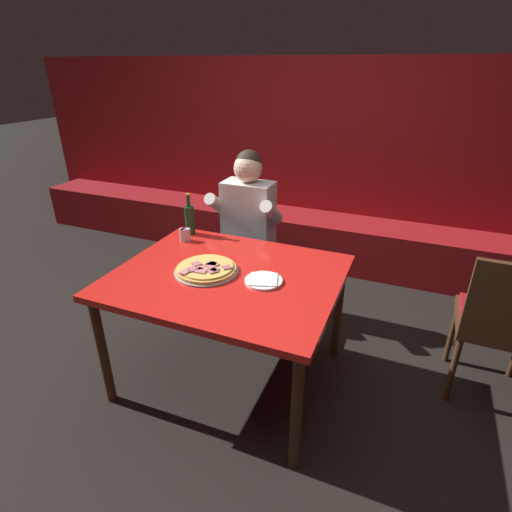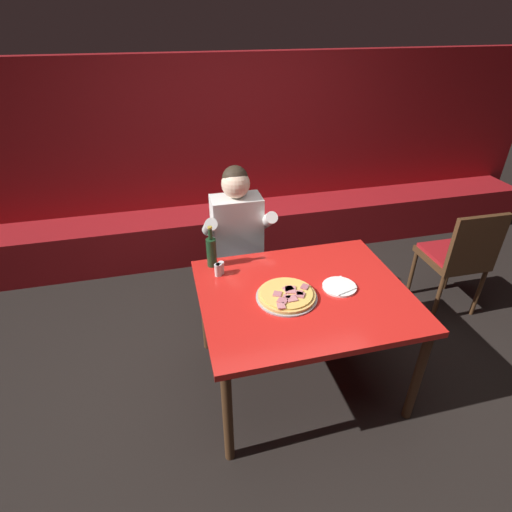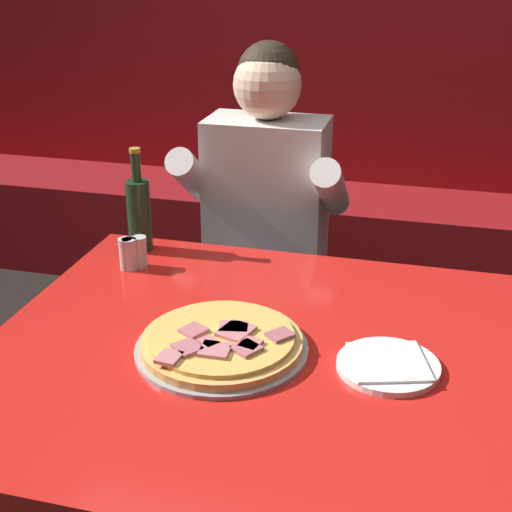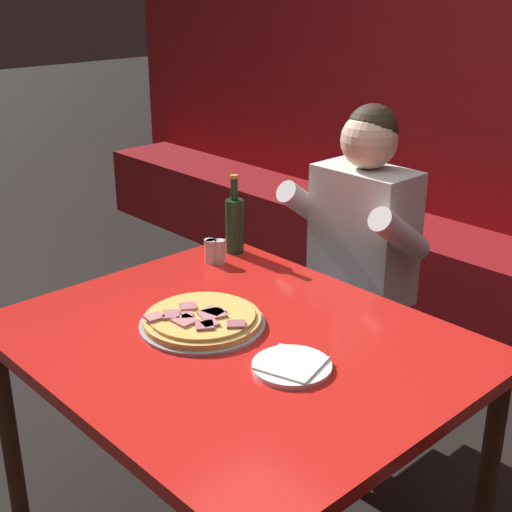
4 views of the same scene
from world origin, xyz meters
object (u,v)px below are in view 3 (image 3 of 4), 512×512
shaker_oregano (140,253)px  beer_bottle (139,212)px  plate_white_paper (388,365)px  shaker_parmesan (130,256)px  shaker_black_pepper (126,255)px  main_dining_table (279,382)px  diner_seated_blue_shirt (260,229)px  pizza (222,343)px

shaker_oregano → beer_bottle: bearing=112.1°
plate_white_paper → shaker_parmesan: bearing=156.0°
shaker_black_pepper → shaker_parmesan: same height
main_dining_table → shaker_parmesan: 0.57m
main_dining_table → diner_seated_blue_shirt: bearing=107.2°
pizza → shaker_black_pepper: 0.49m
diner_seated_blue_shirt → pizza: bearing=-81.4°
plate_white_paper → shaker_parmesan: size_ratio=2.44×
pizza → shaker_black_pepper: size_ratio=4.29×
shaker_parmesan → shaker_oregano: bearing=47.6°
main_dining_table → shaker_oregano: shaker_oregano is taller
diner_seated_blue_shirt → beer_bottle: bearing=-126.9°
plate_white_paper → beer_bottle: size_ratio=0.72×
main_dining_table → shaker_parmesan: bearing=147.2°
pizza → shaker_black_pepper: shaker_black_pepper is taller
shaker_black_pepper → shaker_parmesan: bearing=0.1°
beer_bottle → diner_seated_blue_shirt: size_ratio=0.23×
plate_white_paper → diner_seated_blue_shirt: size_ratio=0.16×
main_dining_table → shaker_oregano: size_ratio=14.74×
main_dining_table → diner_seated_blue_shirt: (-0.24, 0.78, 0.03)m
main_dining_table → pizza: bearing=-168.4°
main_dining_table → shaker_oregano: bearing=144.3°
shaker_parmesan → main_dining_table: bearing=-32.8°
plate_white_paper → shaker_black_pepper: bearing=156.3°
main_dining_table → shaker_oregano: (-0.45, 0.33, 0.11)m
plate_white_paper → shaker_black_pepper: size_ratio=2.44×
beer_bottle → shaker_black_pepper: (0.01, -0.13, -0.07)m
shaker_oregano → diner_seated_blue_shirt: bearing=64.8°
pizza → shaker_oregano: (-0.33, 0.35, 0.02)m
pizza → diner_seated_blue_shirt: bearing=98.6°
shaker_oregano → shaker_parmesan: size_ratio=1.00×
beer_bottle → shaker_oregano: size_ratio=3.40×
main_dining_table → pizza: size_ratio=3.44×
shaker_black_pepper → pizza: bearing=-42.2°
main_dining_table → shaker_black_pepper: size_ratio=14.74×
beer_bottle → shaker_oregano: beer_bottle is taller
pizza → shaker_oregano: bearing=133.6°
shaker_parmesan → diner_seated_blue_shirt: (0.23, 0.47, -0.08)m
main_dining_table → diner_seated_blue_shirt: size_ratio=0.99×
beer_bottle → shaker_black_pepper: 0.15m
plate_white_paper → beer_bottle: bearing=148.6°
plate_white_paper → shaker_oregano: 0.76m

